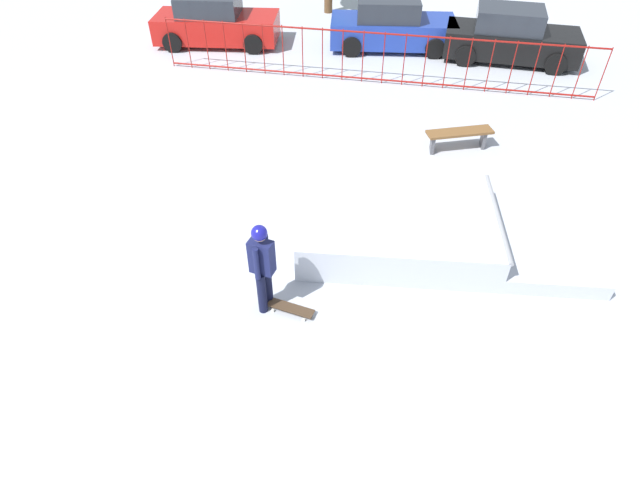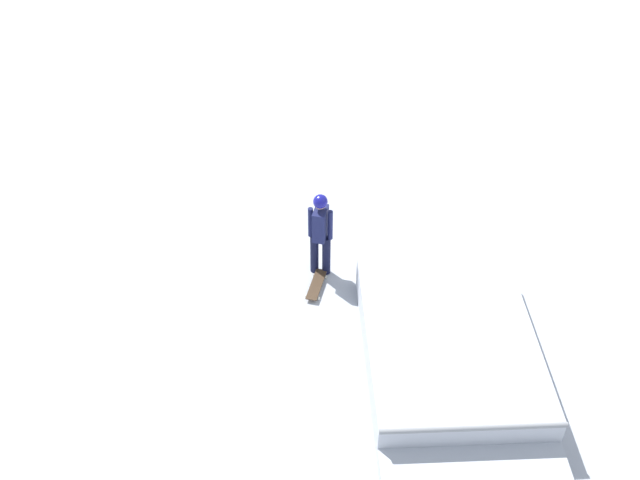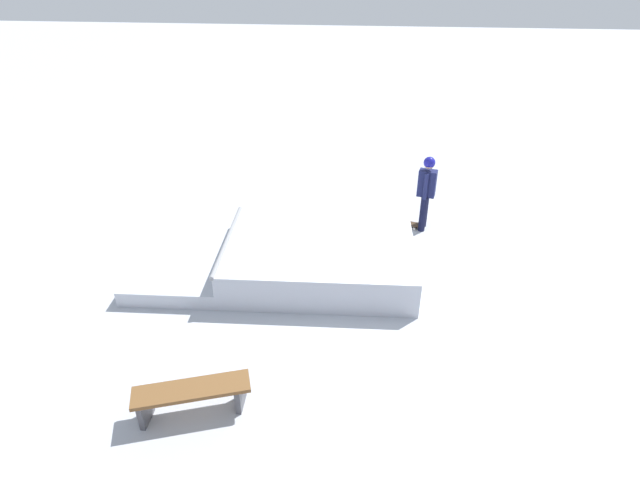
# 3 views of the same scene
# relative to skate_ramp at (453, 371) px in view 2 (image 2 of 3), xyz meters

# --- Properties ---
(ground_plane) EXTENTS (60.00, 60.00, 0.00)m
(ground_plane) POSITION_rel_skate_ramp_xyz_m (-1.23, 0.17, -0.32)
(ground_plane) COLOR #B2B7C1
(skate_ramp) EXTENTS (5.47, 2.74, 0.74)m
(skate_ramp) POSITION_rel_skate_ramp_xyz_m (0.00, 0.00, 0.00)
(skate_ramp) COLOR silver
(skate_ramp) RESTS_ON ground
(skater) EXTENTS (0.42, 0.43, 1.73)m
(skater) POSITION_rel_skate_ramp_xyz_m (-2.64, -1.99, 0.69)
(skater) COLOR black
(skater) RESTS_ON ground
(skateboard) EXTENTS (0.82, 0.41, 0.09)m
(skateboard) POSITION_rel_skate_ramp_xyz_m (-2.21, -2.07, -0.24)
(skateboard) COLOR #3F2D1E
(skateboard) RESTS_ON ground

